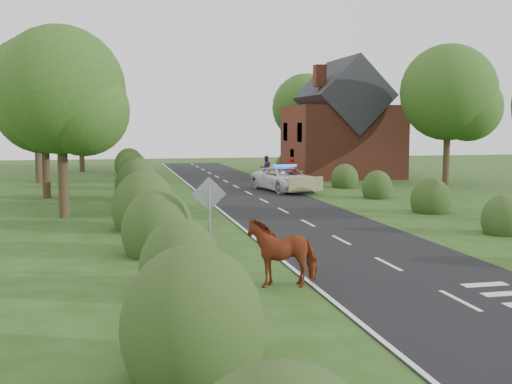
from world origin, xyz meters
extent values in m
plane|color=#244610|center=(0.00, 0.00, 0.00)|extent=(120.00, 120.00, 0.00)
cube|color=black|center=(0.00, 15.00, 0.01)|extent=(6.00, 70.00, 0.02)
cube|color=white|center=(0.00, -4.00, 0.03)|extent=(0.12, 1.80, 0.01)
cube|color=white|center=(0.00, 0.00, 0.03)|extent=(0.12, 1.80, 0.01)
cube|color=white|center=(0.00, 4.00, 0.03)|extent=(0.12, 1.80, 0.01)
cube|color=white|center=(0.00, 8.00, 0.03)|extent=(0.12, 1.80, 0.01)
cube|color=white|center=(0.00, 12.00, 0.03)|extent=(0.12, 1.80, 0.01)
cube|color=white|center=(0.00, 16.00, 0.03)|extent=(0.12, 1.80, 0.01)
cube|color=white|center=(0.00, 20.00, 0.03)|extent=(0.12, 1.80, 0.01)
cube|color=white|center=(0.00, 24.00, 0.03)|extent=(0.12, 1.80, 0.01)
cube|color=white|center=(0.00, 28.00, 0.03)|extent=(0.12, 1.80, 0.01)
cube|color=white|center=(0.00, 32.00, 0.03)|extent=(0.12, 1.80, 0.01)
cube|color=white|center=(0.00, 36.00, 0.03)|extent=(0.12, 1.80, 0.01)
cube|color=white|center=(0.00, 40.00, 0.03)|extent=(0.12, 1.80, 0.01)
cube|color=white|center=(0.00, 44.00, 0.03)|extent=(0.12, 1.80, 0.01)
cube|color=white|center=(0.00, 48.00, 0.03)|extent=(0.12, 1.80, 0.01)
cube|color=white|center=(-2.90, 15.00, 0.03)|extent=(0.12, 70.00, 0.01)
cube|color=white|center=(1.40, -3.70, 0.03)|extent=(1.20, 0.35, 0.01)
cube|color=white|center=(1.40, -2.80, 0.03)|extent=(1.20, 0.35, 0.01)
ellipsoid|color=#29421A|center=(-6.60, -7.00, 0.77)|extent=(2.40, 2.52, 2.80)
ellipsoid|color=#29421A|center=(-6.30, -2.00, 0.66)|extent=(2.00, 2.10, 2.40)
ellipsoid|color=#29421A|center=(-6.50, 3.00, 0.74)|extent=(2.30, 2.41, 2.70)
ellipsoid|color=#29421A|center=(-6.70, 8.00, 0.83)|extent=(2.50, 2.62, 3.00)
ellipsoid|color=#29421A|center=(-6.40, 13.00, 0.69)|extent=(2.10, 2.20, 2.50)
ellipsoid|color=#29421A|center=(-6.60, 18.00, 0.77)|extent=(2.40, 2.52, 2.80)
ellipsoid|color=#29421A|center=(-6.30, 24.00, 0.72)|extent=(2.20, 2.31, 2.60)
ellipsoid|color=#29421A|center=(-6.50, 30.00, 0.74)|extent=(2.30, 2.41, 2.70)
ellipsoid|color=#29421A|center=(-6.60, 36.00, 0.77)|extent=(2.40, 2.52, 2.80)
ellipsoid|color=#29421A|center=(6.40, 4.00, 0.52)|extent=(1.60, 1.68, 1.90)
ellipsoid|color=#29421A|center=(6.60, 10.00, 0.58)|extent=(1.90, 2.00, 2.10)
ellipsoid|color=#29421A|center=(6.50, 16.00, 0.55)|extent=(1.70, 1.78, 2.00)
ellipsoid|color=#29421A|center=(6.80, 22.00, 0.55)|extent=(1.80, 1.89, 2.00)
ellipsoid|color=#29421A|center=(6.60, 36.00, 0.55)|extent=(1.70, 1.78, 2.00)
cylinder|color=#332316|center=(-10.00, 12.00, 1.98)|extent=(0.44, 0.44, 3.96)
sphere|color=#1B4712|center=(-10.00, 12.00, 5.58)|extent=(5.60, 5.60, 5.60)
sphere|color=#4C6A27|center=(-9.02, 11.44, 4.68)|extent=(3.92, 3.92, 3.92)
cylinder|color=#332316|center=(-11.50, 20.00, 1.87)|extent=(0.44, 0.44, 3.74)
sphere|color=#1B4712|center=(-11.50, 20.00, 5.27)|extent=(5.60, 5.60, 5.60)
sphere|color=#4C6A27|center=(-10.52, 19.44, 4.42)|extent=(3.92, 3.92, 3.92)
cylinder|color=#332316|center=(-13.00, 30.00, 2.42)|extent=(0.44, 0.44, 4.84)
sphere|color=#1B4712|center=(-13.00, 30.00, 6.82)|extent=(6.80, 6.80, 6.80)
sphere|color=#4C6A27|center=(-11.81, 29.32, 5.72)|extent=(4.76, 4.76, 4.76)
cylinder|color=#332316|center=(-10.50, 40.00, 2.09)|extent=(0.44, 0.44, 4.18)
sphere|color=#1B4712|center=(-10.50, 40.00, 5.89)|extent=(6.00, 6.00, 6.00)
sphere|color=#4C6A27|center=(-9.45, 39.40, 4.94)|extent=(4.20, 4.20, 4.20)
cylinder|color=#332316|center=(14.00, 22.00, 2.20)|extent=(0.44, 0.44, 4.40)
sphere|color=#1B4712|center=(14.00, 22.00, 6.20)|extent=(6.40, 6.40, 6.40)
sphere|color=#4C6A27|center=(15.12, 21.36, 5.20)|extent=(4.48, 4.48, 4.48)
cylinder|color=#332316|center=(9.00, 38.00, 1.98)|extent=(0.44, 0.44, 3.96)
sphere|color=#1B4712|center=(9.00, 38.00, 5.58)|extent=(6.00, 6.00, 6.00)
sphere|color=#4C6A27|center=(10.05, 37.40, 4.68)|extent=(4.20, 4.20, 4.20)
cylinder|color=gray|center=(-5.00, 2.00, 1.10)|extent=(0.08, 0.08, 2.20)
cube|color=gray|center=(-5.00, 2.00, 2.00)|extent=(1.06, 0.04, 1.06)
cube|color=brown|center=(9.50, 30.00, 2.75)|extent=(8.00, 7.00, 5.50)
cube|color=black|center=(9.50, 30.00, 6.20)|extent=(5.94, 7.40, 5.94)
cube|color=brown|center=(7.00, 28.00, 7.60)|extent=(0.80, 0.80, 1.60)
imported|color=brown|center=(-3.62, -1.51, 0.72)|extent=(2.11, 1.24, 1.44)
imported|color=silver|center=(2.42, 20.66, 0.74)|extent=(3.49, 5.75, 1.49)
cube|color=yellow|center=(2.96, 18.00, 0.67)|extent=(2.19, 0.50, 0.82)
cube|color=blue|center=(2.42, 20.66, 1.57)|extent=(1.51, 0.57, 0.14)
imported|color=#9F1811|center=(4.68, 27.13, 0.88)|extent=(0.66, 0.45, 1.76)
imported|color=#622D7B|center=(3.23, 29.09, 0.88)|extent=(0.88, 0.70, 1.77)
camera|label=1|loc=(-7.81, -17.21, 4.12)|focal=45.00mm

